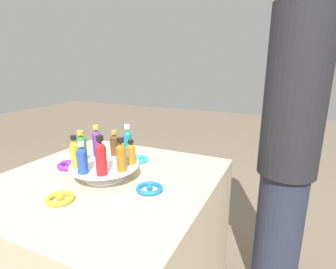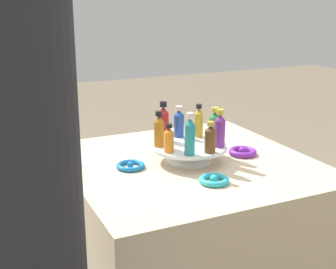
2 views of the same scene
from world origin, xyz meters
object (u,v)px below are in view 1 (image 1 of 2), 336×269
at_px(ribbon_bow_gold, 60,198).
at_px(ribbon_bow_blue, 150,188).
at_px(bottle_red, 101,157).
at_px(person_figure, 289,146).
at_px(bottle_orange, 131,153).
at_px(ribbon_bow_purple, 69,165).
at_px(bottle_purple, 97,142).
at_px(ribbon_bow_teal, 138,159).
at_px(display_stand, 105,169).
at_px(bottle_blue, 82,159).
at_px(bottle_gold, 75,153).
at_px(bottle_brown, 115,144).
at_px(bottle_amber, 121,156).
at_px(bottle_teal, 128,143).
at_px(bottle_green, 81,147).

bearing_deg(ribbon_bow_gold, ribbon_bow_blue, 129.21).
bearing_deg(bottle_red, person_figure, 136.28).
xyz_separation_m(bottle_orange, ribbon_bow_purple, (0.02, -0.33, -0.10)).
bearing_deg(ribbon_bow_purple, bottle_purple, 108.25).
bearing_deg(ribbon_bow_teal, display_stand, -5.79).
bearing_deg(bottle_blue, bottle_purple, -156.53).
bearing_deg(display_stand, bottle_gold, -46.53).
bearing_deg(bottle_brown, bottle_blue, 3.47).
bearing_deg(ribbon_bow_gold, bottle_amber, 145.83).
xyz_separation_m(bottle_teal, ribbon_bow_blue, (0.12, 0.17, -0.12)).
bearing_deg(bottle_amber, display_stand, -106.53).
bearing_deg(person_figure, bottle_red, 7.06).
distance_m(bottle_red, ribbon_bow_purple, 0.33).
bearing_deg(person_figure, bottle_green, -3.82).
height_order(ribbon_bow_purple, ribbon_bow_teal, ribbon_bow_purple).
height_order(display_stand, ribbon_bow_purple, display_stand).
relative_size(bottle_purple, person_figure, 0.08).
bearing_deg(ribbon_bow_purple, bottle_teal, 105.83).
relative_size(bottle_gold, ribbon_bow_gold, 1.33).
distance_m(ribbon_bow_blue, ribbon_bow_teal, 0.32).
xyz_separation_m(ribbon_bow_blue, ribbon_bow_teal, (-0.25, -0.20, 0.00)).
relative_size(bottle_amber, ribbon_bow_gold, 1.34).
height_order(bottle_purple, bottle_green, bottle_purple).
bearing_deg(bottle_amber, bottle_teal, -156.53).
height_order(bottle_teal, bottle_purple, bottle_teal).
relative_size(bottle_orange, ribbon_bow_teal, 1.01).
distance_m(bottle_brown, ribbon_bow_gold, 0.35).
distance_m(bottle_orange, person_figure, 0.78).
relative_size(bottle_brown, bottle_blue, 0.92).
xyz_separation_m(bottle_green, bottle_gold, (0.07, 0.03, 0.00)).
bearing_deg(ribbon_bow_purple, bottle_green, 75.22).
height_order(display_stand, bottle_amber, bottle_amber).
xyz_separation_m(bottle_brown, bottle_purple, (0.04, -0.06, 0.01)).
xyz_separation_m(bottle_brown, bottle_red, (0.20, 0.09, 0.02)).
height_order(display_stand, ribbon_bow_teal, display_stand).
bearing_deg(bottle_gold, person_figure, 129.69).
relative_size(bottle_gold, bottle_blue, 1.07).
height_order(bottle_teal, bottle_brown, bottle_teal).
height_order(bottle_amber, ribbon_bow_purple, bottle_amber).
relative_size(bottle_blue, bottle_amber, 0.93).
xyz_separation_m(display_stand, bottle_brown, (-0.11, -0.03, 0.07)).
height_order(bottle_teal, bottle_green, bottle_teal).
relative_size(bottle_brown, ribbon_bow_gold, 1.15).
distance_m(bottle_gold, ribbon_bow_blue, 0.33).
bearing_deg(bottle_green, bottle_blue, 43.47).
bearing_deg(bottle_amber, bottle_orange, -176.53).
xyz_separation_m(bottle_brown, person_figure, (-0.45, 0.71, -0.05)).
height_order(bottle_purple, person_figure, person_figure).
height_order(bottle_purple, bottle_gold, bottle_purple).
xyz_separation_m(bottle_green, ribbon_bow_purple, (-0.03, -0.11, -0.11)).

